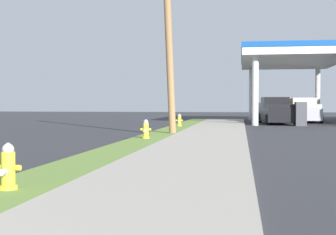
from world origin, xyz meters
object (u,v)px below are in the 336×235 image
utility_pole_midground (168,30)px  fire_hydrant_third (179,121)px  fire_hydrant_nearest (8,169)px  truck_black_at_forecourt (277,111)px  truck_tan_on_apron (286,110)px  fire_hydrant_second (146,130)px  car_white_by_near_pump (262,112)px  truck_silver_at_far_bay (305,111)px

utility_pole_midground → fire_hydrant_third: bearing=93.6°
fire_hydrant_nearest → utility_pole_midground: utility_pole_midground is taller
utility_pole_midground → truck_black_at_forecourt: (5.82, 13.93, -3.89)m
fire_hydrant_third → truck_tan_on_apron: bearing=60.0°
fire_hydrant_nearest → fire_hydrant_second: (-0.04, 11.12, 0.00)m
fire_hydrant_second → car_white_by_near_pump: size_ratio=0.16×
fire_hydrant_third → utility_pole_midground: bearing=-86.4°
car_white_by_near_pump → truck_black_at_forecourt: 10.50m
utility_pole_midground → truck_silver_at_far_bay: (8.27, 17.51, -3.89)m
utility_pole_midground → truck_silver_at_far_bay: 19.75m
fire_hydrant_nearest → truck_black_at_forecourt: 28.60m
fire_hydrant_second → fire_hydrant_third: same height
fire_hydrant_nearest → truck_silver_at_far_bay: (8.68, 31.49, 0.47)m
fire_hydrant_second → truck_silver_at_far_bay: 22.17m
fire_hydrant_second → truck_silver_at_far_bay: bearing=66.8°
truck_black_at_forecourt → truck_tan_on_apron: same height
car_white_by_near_pump → truck_tan_on_apron: truck_tan_on_apron is taller
car_white_by_near_pump → fire_hydrant_third: bearing=-108.3°
car_white_by_near_pump → truck_black_at_forecourt: (0.60, -10.49, 0.19)m
fire_hydrant_nearest → truck_tan_on_apron: bearing=77.6°
truck_silver_at_far_bay → truck_tan_on_apron: bearing=112.5°
utility_pole_midground → car_white_by_near_pump: bearing=77.9°
utility_pole_midground → truck_silver_at_far_bay: bearing=64.7°
fire_hydrant_nearest → fire_hydrant_third: 21.21m
utility_pole_midground → car_white_by_near_pump: 25.30m
truck_silver_at_far_bay → utility_pole_midground: bearing=-115.3°
fire_hydrant_nearest → fire_hydrant_third: (-0.04, 21.21, 0.00)m
truck_tan_on_apron → truck_silver_at_far_bay: size_ratio=0.99×
fire_hydrant_second → fire_hydrant_third: (0.01, 10.10, 0.00)m
utility_pole_midground → truck_black_at_forecourt: size_ratio=1.66×
fire_hydrant_second → truck_silver_at_far_bay: truck_silver_at_far_bay is taller
fire_hydrant_third → truck_silver_at_far_bay: (8.72, 10.27, 0.47)m
truck_black_at_forecourt → truck_silver_at_far_bay: 4.34m
fire_hydrant_third → car_white_by_near_pump: 18.09m
utility_pole_midground → truck_black_at_forecourt: 15.59m
car_white_by_near_pump → truck_silver_at_far_bay: bearing=-66.2°
fire_hydrant_nearest → fire_hydrant_third: same height
fire_hydrant_second → utility_pole_midground: utility_pole_midground is taller
utility_pole_midground → car_white_by_near_pump: size_ratio=2.03×
fire_hydrant_nearest → truck_black_at_forecourt: (6.23, 27.91, 0.47)m
fire_hydrant_second → truck_tan_on_apron: truck_tan_on_apron is taller
utility_pole_midground → truck_tan_on_apron: (7.11, 20.31, -3.89)m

